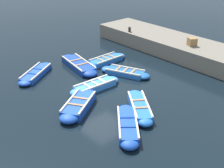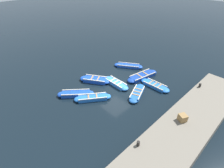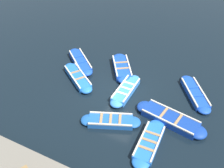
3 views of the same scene
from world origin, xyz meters
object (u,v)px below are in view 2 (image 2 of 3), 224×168
boat_end_of_row (137,93)px  bollard_mid_north (138,144)px  boat_stern_in (128,66)px  boat_mid_row (95,80)px  boat_near_quay (116,83)px  wooden_crate (183,118)px  boat_bow_out (76,94)px  boat_tucked (142,76)px  boat_centre (93,98)px  boat_far_corner (155,85)px  bollard_north (200,85)px

boat_end_of_row → bollard_mid_north: bollard_mid_north is taller
boat_end_of_row → boat_stern_in: bearing=-39.8°
boat_end_of_row → boat_mid_row: bearing=17.6°
boat_near_quay → wooden_crate: 7.65m
boat_stern_in → boat_bow_out: (-0.21, 7.74, 0.04)m
boat_tucked → boat_end_of_row: size_ratio=1.26×
boat_centre → boat_stern_in: bearing=-75.7°
boat_stern_in → boat_mid_row: bearing=85.7°
boat_far_corner → boat_stern_in: size_ratio=0.99×
boat_far_corner → bollard_mid_north: bearing=116.2°
boat_bow_out → boat_near_quay: size_ratio=0.97×
boat_near_quay → wooden_crate: size_ratio=6.22×
boat_stern_in → bollard_north: size_ratio=9.32×
boat_near_quay → boat_tucked: bearing=-109.5°
boat_bow_out → bollard_north: size_ratio=8.84×
boat_stern_in → bollard_mid_north: bollard_mid_north is taller
boat_tucked → boat_mid_row: boat_mid_row is taller
boat_near_quay → bollard_mid_north: bollard_mid_north is taller
boat_stern_in → boat_bow_out: boat_bow_out is taller
boat_centre → bollard_north: 9.81m
wooden_crate → boat_centre: bearing=17.6°
boat_centre → bollard_mid_north: (-6.45, 1.57, 1.05)m
boat_end_of_row → bollard_mid_north: size_ratio=9.18×
boat_stern_in → wooden_crate: (-9.10, 4.64, 1.16)m
boat_tucked → boat_end_of_row: bearing=118.4°
boat_centre → bollard_north: (-6.45, -7.32, 1.05)m
boat_tucked → boat_mid_row: (3.02, 4.18, 0.01)m
boat_far_corner → bollard_mid_north: bollard_mid_north is taller
boat_tucked → boat_centre: 6.32m
boat_stern_in → bollard_north: 8.30m
boat_far_corner → bollard_mid_north: size_ratio=9.18×
boat_near_quay → boat_stern_in: bearing=-67.0°
bollard_north → bollard_mid_north: (0.00, 8.90, 0.00)m
boat_far_corner → bollard_north: size_ratio=9.18×
boat_mid_row → bollard_north: 10.11m
boat_mid_row → boat_end_of_row: 4.74m
boat_near_quay → boat_mid_row: boat_mid_row is taller
boat_near_quay → bollard_north: 7.87m
bollard_north → boat_mid_row: bearing=31.4°
boat_bow_out → boat_far_corner: bearing=-123.7°
boat_centre → boat_near_quay: bearing=-86.7°
boat_far_corner → bollard_north: (-3.63, -1.52, 1.07)m
bollard_north → wooden_crate: 5.08m
boat_far_corner → boat_mid_row: boat_mid_row is taller
boat_stern_in → boat_centre: size_ratio=1.03×
boat_tucked → boat_centre: bearing=81.9°
boat_bow_out → bollard_north: bearing=-134.7°
bollard_north → bollard_mid_north: bearing=90.0°
boat_centre → wooden_crate: 7.77m
bollard_mid_north → boat_mid_row: bearing=-23.0°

